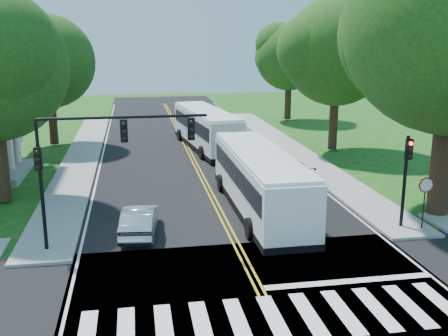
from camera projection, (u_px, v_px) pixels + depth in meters
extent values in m
plane|color=#184411|center=(270.00, 311.00, 17.69)|extent=(140.00, 140.00, 0.00)
cube|color=black|center=(201.00, 176.00, 34.89)|extent=(14.00, 96.00, 0.01)
cube|color=black|center=(270.00, 311.00, 17.69)|extent=(60.00, 12.00, 0.01)
cube|color=gold|center=(194.00, 162.00, 38.71)|extent=(0.36, 70.00, 0.01)
cube|color=silver|center=(100.00, 165.00, 37.58)|extent=(0.12, 70.00, 0.01)
cube|color=silver|center=(283.00, 158.00, 39.84)|extent=(0.12, 70.00, 0.01)
cube|color=silver|center=(274.00, 318.00, 17.21)|extent=(12.60, 3.00, 0.01)
cube|color=silver|center=(349.00, 281.00, 19.80)|extent=(6.60, 0.40, 0.01)
cube|color=gray|center=(82.00, 156.00, 40.18)|extent=(2.60, 40.00, 0.15)
cube|color=gray|center=(290.00, 149.00, 42.94)|extent=(2.60, 40.00, 0.15)
cylinder|color=#301E13|center=(442.00, 156.00, 26.40)|extent=(1.10, 1.10, 6.00)
cylinder|color=#301E13|center=(1.00, 158.00, 28.54)|extent=(0.70, 0.70, 4.80)
cylinder|color=#301E13|center=(53.00, 118.00, 43.96)|extent=(0.70, 0.70, 4.40)
sphere|color=#2E621D|center=(48.00, 62.00, 42.82)|extent=(7.60, 7.60, 7.60)
cylinder|color=#301E13|center=(334.00, 118.00, 41.89)|extent=(0.70, 0.70, 5.00)
sphere|color=#2E621D|center=(337.00, 51.00, 40.61)|extent=(8.40, 8.40, 8.40)
cylinder|color=#301E13|center=(288.00, 99.00, 57.42)|extent=(0.70, 0.70, 4.40)
sphere|color=#2E621D|center=(289.00, 57.00, 56.31)|extent=(7.20, 7.20, 7.20)
cube|color=silver|center=(5.00, 110.00, 33.67)|extent=(1.40, 6.00, 0.45)
cube|color=gray|center=(12.00, 173.00, 34.68)|extent=(1.80, 6.00, 0.50)
cylinder|color=silver|center=(1.00, 152.00, 32.13)|extent=(0.50, 0.50, 4.20)
cylinder|color=silver|center=(9.00, 145.00, 34.23)|extent=(0.50, 0.50, 4.20)
cylinder|color=silver|center=(16.00, 139.00, 36.33)|extent=(0.50, 0.50, 4.20)
cylinder|color=black|center=(42.00, 197.00, 21.95)|extent=(0.16, 0.16, 4.60)
cube|color=black|center=(38.00, 159.00, 21.39)|extent=(0.30, 0.22, 0.95)
sphere|color=black|center=(37.00, 152.00, 21.18)|extent=(0.18, 0.18, 0.18)
cylinder|color=black|center=(123.00, 117.00, 21.72)|extent=(7.00, 0.12, 0.12)
cube|color=black|center=(124.00, 131.00, 21.71)|extent=(0.30, 0.22, 0.95)
cube|color=black|center=(191.00, 129.00, 22.18)|extent=(0.30, 0.22, 0.95)
cylinder|color=black|center=(405.00, 182.00, 24.69)|extent=(0.16, 0.16, 4.40)
cube|color=black|center=(409.00, 149.00, 24.16)|extent=(0.30, 0.22, 0.95)
sphere|color=#FF0A05|center=(411.00, 143.00, 23.95)|extent=(0.18, 0.18, 0.18)
cylinder|color=black|center=(424.00, 206.00, 24.62)|extent=(0.06, 0.06, 2.20)
cylinder|color=#A50A07|center=(426.00, 185.00, 24.33)|extent=(0.76, 0.04, 0.76)
cube|color=white|center=(260.00, 182.00, 27.39)|extent=(2.71, 12.28, 2.86)
cube|color=black|center=(260.00, 172.00, 27.26)|extent=(2.78, 11.42, 0.99)
cube|color=black|center=(236.00, 150.00, 33.21)|extent=(2.55, 0.11, 1.66)
cube|color=orange|center=(236.00, 136.00, 32.98)|extent=(1.77, 0.11, 0.33)
cube|color=black|center=(259.00, 205.00, 27.70)|extent=(2.76, 12.38, 0.31)
cube|color=white|center=(260.00, 154.00, 27.03)|extent=(2.66, 11.91, 0.23)
cylinder|color=black|center=(265.00, 181.00, 31.77)|extent=(0.34, 1.00, 1.00)
cylinder|color=black|center=(221.00, 183.00, 31.30)|extent=(0.34, 1.00, 1.00)
cylinder|color=black|center=(307.00, 225.00, 24.32)|extent=(0.34, 1.00, 1.00)
cylinder|color=black|center=(250.00, 228.00, 23.86)|extent=(0.34, 1.00, 1.00)
cube|color=white|center=(206.00, 129.00, 43.03)|extent=(4.15, 12.45, 2.85)
cube|color=black|center=(206.00, 123.00, 42.91)|extent=(4.12, 11.61, 0.98)
cube|color=black|center=(189.00, 114.00, 48.65)|extent=(2.53, 0.42, 1.66)
cube|color=orange|center=(189.00, 104.00, 48.43)|extent=(1.76, 0.32, 0.33)
cube|color=black|center=(206.00, 144.00, 43.34)|extent=(4.22, 12.56, 0.31)
cube|color=white|center=(206.00, 111.00, 42.67)|extent=(4.06, 12.08, 0.23)
cylinder|color=black|center=(209.00, 133.00, 47.43)|extent=(0.45, 1.03, 0.99)
cylinder|color=black|center=(180.00, 135.00, 46.66)|extent=(0.45, 1.03, 0.99)
cylinder|color=black|center=(236.00, 150.00, 40.23)|extent=(0.45, 1.03, 0.99)
cylinder|color=black|center=(202.00, 153.00, 39.46)|extent=(0.45, 1.03, 0.99)
imported|color=silver|center=(140.00, 221.00, 24.30)|extent=(1.94, 4.34, 1.38)
imported|color=silver|center=(293.00, 174.00, 32.71)|extent=(2.29, 4.75, 1.30)
imported|color=black|center=(289.00, 170.00, 33.56)|extent=(2.33, 4.81, 1.35)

